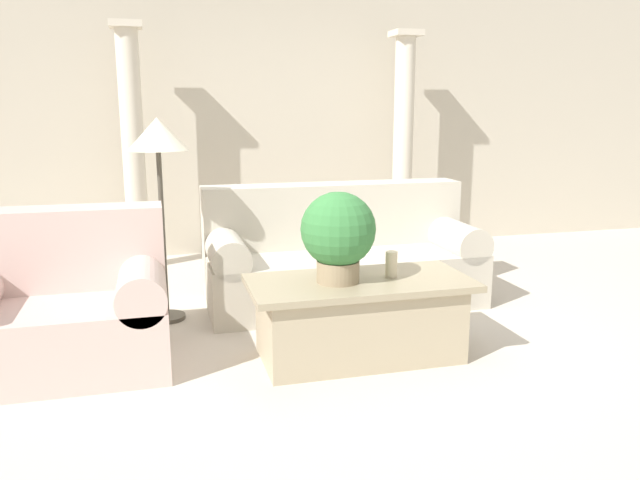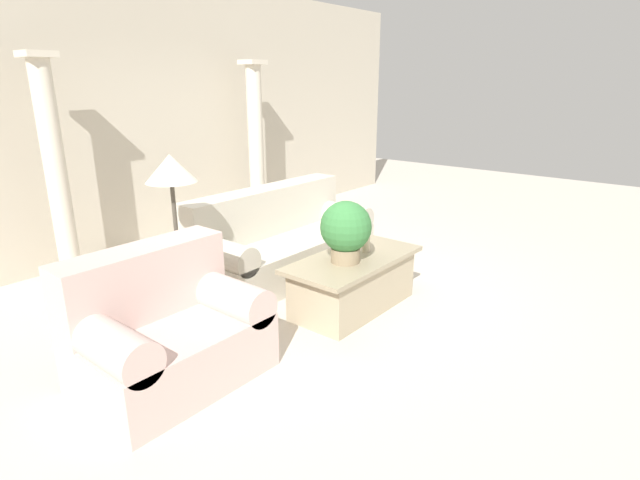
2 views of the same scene
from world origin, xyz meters
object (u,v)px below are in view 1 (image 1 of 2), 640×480
object	(u,v)px
potted_plant	(338,233)
loveseat	(63,304)
coffee_table	(359,318)
sofa_long	(341,257)
floor_lamp	(158,147)

from	to	relation	value
potted_plant	loveseat	bearing A→B (deg)	167.03
loveseat	coffee_table	size ratio (longest dim) A/B	0.89
sofa_long	floor_lamp	bearing A→B (deg)	-175.45
loveseat	floor_lamp	xyz separation A→B (m)	(0.60, 0.66, 0.88)
loveseat	potted_plant	distance (m)	1.69
sofa_long	floor_lamp	distance (m)	1.62
loveseat	floor_lamp	size ratio (longest dim) A/B	0.83
sofa_long	coffee_table	size ratio (longest dim) A/B	1.56
sofa_long	loveseat	world-z (taller)	same
coffee_table	loveseat	bearing A→B (deg)	168.31
sofa_long	floor_lamp	size ratio (longest dim) A/B	1.45
coffee_table	potted_plant	world-z (taller)	potted_plant
floor_lamp	potted_plant	bearing A→B (deg)	-46.00
sofa_long	potted_plant	size ratio (longest dim) A/B	3.88
coffee_table	floor_lamp	bearing A→B (deg)	138.02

